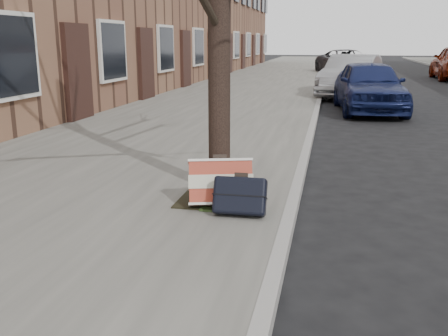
% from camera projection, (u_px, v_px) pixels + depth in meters
% --- Properties ---
extents(ground, '(120.00, 120.00, 0.00)m').
position_uv_depth(ground, '(443.00, 278.00, 3.80)').
color(ground, black).
rests_on(ground, ground).
extents(near_sidewalk, '(5.00, 70.00, 0.12)m').
position_uv_depth(near_sidewalk, '(256.00, 87.00, 18.74)').
color(near_sidewalk, gray).
rests_on(near_sidewalk, ground).
extents(dirt_patch, '(0.85, 0.85, 0.02)m').
position_uv_depth(dirt_patch, '(221.00, 198.00, 5.31)').
color(dirt_patch, black).
rests_on(dirt_patch, near_sidewalk).
extents(suitcase_red, '(0.70, 0.51, 0.49)m').
position_uv_depth(suitcase_red, '(221.00, 183.00, 5.01)').
color(suitcase_red, maroon).
rests_on(suitcase_red, near_sidewalk).
extents(suitcase_navy, '(0.51, 0.31, 0.40)m').
position_uv_depth(suitcase_navy, '(240.00, 195.00, 4.76)').
color(suitcase_navy, black).
rests_on(suitcase_navy, near_sidewalk).
extents(car_near_front, '(1.87, 3.91, 1.29)m').
position_uv_depth(car_near_front, '(369.00, 86.00, 12.50)').
color(car_near_front, '#121B47').
rests_on(car_near_front, ground).
extents(car_near_mid, '(2.25, 4.22, 1.32)m').
position_uv_depth(car_near_mid, '(352.00, 76.00, 15.80)').
color(car_near_mid, '#9A9DA1').
rests_on(car_near_mid, ground).
extents(car_near_back, '(3.54, 5.11, 1.30)m').
position_uv_depth(car_near_back, '(346.00, 62.00, 25.76)').
color(car_near_back, '#36353A').
rests_on(car_near_back, ground).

